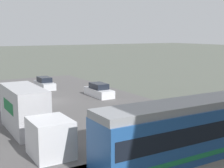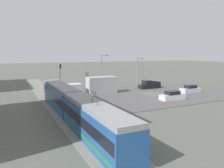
{
  "view_description": "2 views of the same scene",
  "coord_description": "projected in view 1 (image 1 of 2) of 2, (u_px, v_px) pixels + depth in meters",
  "views": [
    {
      "loc": [
        11.05,
        32.49,
        7.49
      ],
      "look_at": [
        -3.3,
        8.09,
        2.89
      ],
      "focal_mm": 50.0,
      "sensor_mm": 36.0,
      "label": 1
    },
    {
      "loc": [
        -35.68,
        26.69,
        8.3
      ],
      "look_at": [
        -3.22,
        10.77,
        3.17
      ],
      "focal_mm": 35.0,
      "sensor_mm": 36.0,
      "label": 2
    }
  ],
  "objects": [
    {
      "name": "sedan_car_0",
      "position": [
        99.0,
        91.0,
        37.15
      ],
      "size": [
        1.77,
        4.66,
        1.58
      ],
      "color": "silver",
      "rests_on": "ground"
    },
    {
      "name": "ground_plane",
      "position": [
        49.0,
        102.0,
        34.38
      ],
      "size": [
        320.0,
        320.0,
        0.0
      ],
      "primitive_type": "plane",
      "color": "#565B51"
    },
    {
      "name": "road_surface",
      "position": [
        49.0,
        102.0,
        34.37
      ],
      "size": [
        20.97,
        38.8,
        0.08
      ],
      "color": "#565454",
      "rests_on": "ground"
    },
    {
      "name": "rail_bed",
      "position": [
        162.0,
        164.0,
        17.91
      ],
      "size": [
        72.74,
        4.4,
        0.22
      ],
      "color": "gray",
      "rests_on": "ground"
    },
    {
      "name": "box_truck",
      "position": [
        29.0,
        115.0,
        22.62
      ],
      "size": [
        2.34,
        10.31,
        3.42
      ],
      "color": "silver",
      "rests_on": "ground"
    },
    {
      "name": "sedan_car_1",
      "position": [
        44.0,
        84.0,
        42.31
      ],
      "size": [
        1.71,
        4.5,
        1.59
      ],
      "color": "silver",
      "rests_on": "ground"
    }
  ]
}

